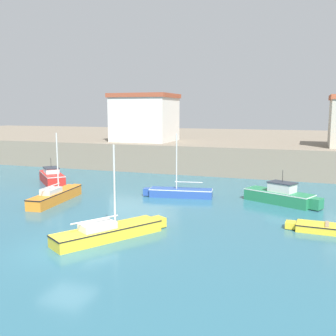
% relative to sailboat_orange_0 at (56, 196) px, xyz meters
% --- Properties ---
extents(ground_plane, '(200.00, 200.00, 0.00)m').
position_rel_sailboat_orange_0_xyz_m(ground_plane, '(6.69, -8.59, -0.49)').
color(ground_plane, '#2D667A').
extents(quay_seawall, '(120.00, 40.00, 3.10)m').
position_rel_sailboat_orange_0_xyz_m(quay_seawall, '(6.69, 35.03, 1.06)').
color(quay_seawall, gray).
rests_on(quay_seawall, ground).
extents(sailboat_orange_0, '(1.78, 6.71, 5.23)m').
position_rel_sailboat_orange_0_xyz_m(sailboat_orange_0, '(0.00, 0.00, 0.00)').
color(sailboat_orange_0, orange).
rests_on(sailboat_orange_0, ground).
extents(sailboat_yellow_1, '(4.59, 6.43, 5.10)m').
position_rel_sailboat_orange_0_xyz_m(sailboat_yellow_1, '(7.88, -6.31, -0.08)').
color(sailboat_yellow_1, yellow).
rests_on(sailboat_yellow_1, ground).
extents(sailboat_blue_2, '(5.66, 2.10, 5.09)m').
position_rel_sailboat_orange_0_xyz_m(sailboat_blue_2, '(8.30, 4.79, -0.10)').
color(sailboat_blue_2, '#284C9E').
rests_on(sailboat_blue_2, ground).
extents(motorboat_green_3, '(5.82, 3.68, 2.53)m').
position_rel_sailboat_orange_0_xyz_m(motorboat_green_3, '(16.13, 5.20, 0.11)').
color(motorboat_green_3, '#237A4C').
rests_on(motorboat_green_3, ground).
extents(motorboat_red_5, '(4.89, 4.79, 2.40)m').
position_rel_sailboat_orange_0_xyz_m(motorboat_red_5, '(-5.18, 6.59, 0.10)').
color(motorboat_red_5, red).
rests_on(motorboat_red_5, ground).
extents(dinghy_yellow_6, '(4.19, 1.56, 0.52)m').
position_rel_sailboat_orange_0_xyz_m(dinghy_yellow_6, '(18.97, -1.19, -0.24)').
color(dinghy_yellow_6, yellow).
rests_on(dinghy_yellow_6, ground).
extents(harbor_shed_mid_row, '(7.31, 6.63, 5.80)m').
position_rel_sailboat_orange_0_xyz_m(harbor_shed_mid_row, '(-1.31, 20.52, 5.53)').
color(harbor_shed_mid_row, silver).
rests_on(harbor_shed_mid_row, quay_seawall).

